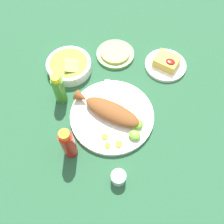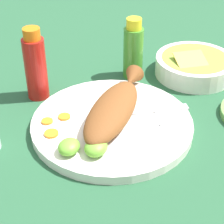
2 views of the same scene
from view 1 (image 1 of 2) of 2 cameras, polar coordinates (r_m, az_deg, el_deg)
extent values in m
plane|color=#235133|center=(0.93, 0.00, -1.13)|extent=(4.00, 4.00, 0.00)
cylinder|color=white|center=(0.92, 0.00, -0.87)|extent=(0.31, 0.31, 0.02)
ellipsoid|color=brown|center=(0.90, 0.00, 0.07)|extent=(0.22, 0.09, 0.04)
cone|color=brown|center=(0.93, -6.97, 3.38)|extent=(0.05, 0.04, 0.04)
cube|color=silver|center=(0.93, -0.92, 1.01)|extent=(0.07, 0.10, 0.00)
cube|color=silver|center=(0.98, -1.09, 5.70)|extent=(0.05, 0.07, 0.00)
cube|color=silver|center=(0.93, 3.01, 1.10)|extent=(0.10, 0.08, 0.00)
cube|color=silver|center=(0.97, 0.79, 5.45)|extent=(0.07, 0.06, 0.00)
cylinder|color=orange|center=(0.88, -1.66, -5.67)|extent=(0.02, 0.02, 0.00)
cylinder|color=orange|center=(0.86, -1.06, -7.70)|extent=(0.02, 0.02, 0.00)
cylinder|color=orange|center=(0.87, 1.59, -7.31)|extent=(0.03, 0.03, 0.00)
ellipsoid|color=#6BB233|center=(0.87, 5.20, -5.32)|extent=(0.04, 0.04, 0.02)
ellipsoid|color=#6BB233|center=(0.89, 5.73, -2.63)|extent=(0.05, 0.04, 0.03)
cylinder|color=#B21914|center=(0.83, -9.92, -7.36)|extent=(0.05, 0.05, 0.13)
cylinder|color=orange|center=(0.76, -10.82, -5.18)|extent=(0.03, 0.03, 0.02)
cylinder|color=#3D8428|center=(0.94, -11.92, 4.93)|extent=(0.04, 0.04, 0.12)
cylinder|color=yellow|center=(0.89, -12.75, 7.46)|extent=(0.03, 0.03, 0.02)
cylinder|color=silver|center=(0.83, 1.47, -14.74)|extent=(0.05, 0.05, 0.05)
cylinder|color=white|center=(0.84, 1.45, -14.95)|extent=(0.04, 0.04, 0.02)
cylinder|color=white|center=(1.08, 12.10, 10.42)|extent=(0.17, 0.17, 0.01)
cube|color=gold|center=(1.06, 12.35, 11.27)|extent=(0.09, 0.08, 0.04)
ellipsoid|color=#AD140F|center=(1.04, 13.23, 11.16)|extent=(0.04, 0.03, 0.01)
cylinder|color=white|center=(1.05, -9.75, 10.30)|extent=(0.18, 0.18, 0.04)
cylinder|color=olive|center=(1.04, -9.86, 10.79)|extent=(0.16, 0.16, 0.02)
cube|color=gold|center=(1.02, -8.50, 10.47)|extent=(0.10, 0.10, 0.02)
cylinder|color=#6B9E4C|center=(1.10, 0.74, 13.03)|extent=(0.16, 0.16, 0.01)
cylinder|color=#E0C666|center=(1.09, 0.75, 13.49)|extent=(0.13, 0.13, 0.01)
camera|label=2|loc=(0.78, 52.75, 8.76)|focal=65.00mm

